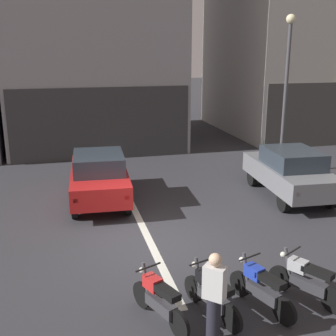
# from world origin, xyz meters

# --- Properties ---
(ground_plane) EXTENTS (120.00, 120.00, 0.00)m
(ground_plane) POSITION_xyz_m (0.00, 0.00, 0.00)
(ground_plane) COLOR #333338
(lane_centre_line) EXTENTS (0.20, 18.00, 0.01)m
(lane_centre_line) POSITION_xyz_m (0.00, 6.00, 0.00)
(lane_centre_line) COLOR silver
(lane_centre_line) RESTS_ON ground
(car_red_crossing_near) EXTENTS (2.01, 4.20, 1.64)m
(car_red_crossing_near) POSITION_xyz_m (-0.96, 3.42, 0.89)
(car_red_crossing_near) COLOR black
(car_red_crossing_near) RESTS_ON ground
(car_grey_parked_kerbside) EXTENTS (2.03, 4.21, 1.64)m
(car_grey_parked_kerbside) POSITION_xyz_m (5.26, 2.39, 0.89)
(car_grey_parked_kerbside) COLOR black
(car_grey_parked_kerbside) RESTS_ON ground
(street_lamp) EXTENTS (0.36, 0.36, 6.04)m
(street_lamp) POSITION_xyz_m (6.39, 5.06, 3.73)
(street_lamp) COLOR #47474C
(street_lamp) RESTS_ON ground
(motorcycle_red_row_leftmost) EXTENTS (0.75, 1.56, 0.98)m
(motorcycle_red_row_leftmost) POSITION_xyz_m (-0.52, -3.19, 0.46)
(motorcycle_red_row_leftmost) COLOR black
(motorcycle_red_row_leftmost) RESTS_ON ground
(motorcycle_black_row_left_mid) EXTENTS (0.67, 1.61, 0.98)m
(motorcycle_black_row_left_mid) POSITION_xyz_m (0.47, -3.24, 0.46)
(motorcycle_black_row_left_mid) COLOR black
(motorcycle_black_row_left_mid) RESTS_ON ground
(motorcycle_blue_row_centre) EXTENTS (0.71, 1.59, 0.98)m
(motorcycle_blue_row_centre) POSITION_xyz_m (1.45, -3.28, 0.46)
(motorcycle_blue_row_centre) COLOR black
(motorcycle_blue_row_centre) RESTS_ON ground
(motorcycle_silver_row_right_mid) EXTENTS (0.89, 1.48, 0.98)m
(motorcycle_silver_row_right_mid) POSITION_xyz_m (2.43, -3.24, 0.46)
(motorcycle_silver_row_right_mid) COLOR black
(motorcycle_silver_row_right_mid) RESTS_ON ground
(person_by_motorcycles) EXTENTS (0.41, 0.41, 1.67)m
(person_by_motorcycles) POSITION_xyz_m (0.24, -3.99, 0.86)
(person_by_motorcycles) COLOR #23232D
(person_by_motorcycles) RESTS_ON ground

